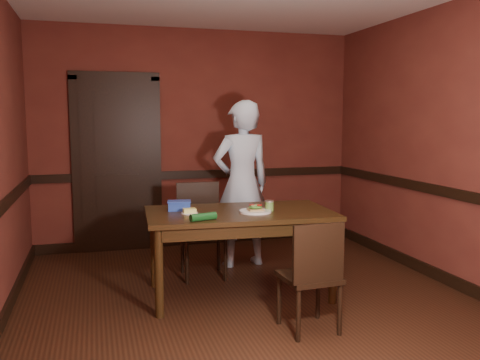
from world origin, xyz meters
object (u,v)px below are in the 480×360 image
sauce_jar (269,206)px  chair_near (309,275)px  dining_table (239,253)px  chair_far (203,231)px  person (242,184)px  cheese_saucer (190,212)px  food_tub (179,205)px  sandwich_plate (255,210)px

sauce_jar → chair_near: bearing=-87.8°
chair_near → dining_table: bearing=-75.2°
sauce_jar → chair_far: bearing=125.2°
chair_far → chair_near: 1.58m
dining_table → person: size_ratio=0.92×
person → cheese_saucer: size_ratio=12.21×
cheese_saucer → person: bearing=50.8°
cheese_saucer → chair_near: bearing=-50.0°
chair_near → food_tub: food_tub is taller
cheese_saucer → food_tub: food_tub is taller
chair_far → person: person is taller
dining_table → person: 1.08m
dining_table → sauce_jar: 0.51m
food_tub → sauce_jar: bearing=-8.3°
person → sandwich_plate: 1.03m
dining_table → food_tub: size_ratio=7.25×
dining_table → food_tub: bearing=163.6°
chair_near → sandwich_plate: size_ratio=3.04×
person → cheese_saucer: person is taller
dining_table → person: (0.29, 0.91, 0.51)m
chair_far → chair_near: bearing=-68.3°
sauce_jar → cheese_saucer: 0.72m
chair_far → sauce_jar: (0.47, -0.67, 0.35)m
dining_table → chair_far: 0.64m
person → food_tub: person is taller
chair_far → sandwich_plate: (0.33, -0.70, 0.32)m
sauce_jar → cheese_saucer: sauce_jar is taller
chair_far → sauce_jar: chair_far is taller
chair_near → sauce_jar: 0.92m
person → sauce_jar: bearing=81.4°
chair_near → cheese_saucer: (-0.75, 0.89, 0.36)m
person → chair_far: bearing=24.9°
chair_near → sauce_jar: (-0.03, 0.83, 0.39)m
sandwich_plate → cheese_saucer: size_ratio=1.92×
chair_far → chair_near: chair_far is taller
chair_far → person: size_ratio=0.53×
chair_near → person: (-0.01, 1.80, 0.47)m
sauce_jar → sandwich_plate: bearing=-165.8°
chair_far → cheese_saucer: (-0.25, -0.60, 0.32)m
dining_table → sandwich_plate: (0.12, -0.10, 0.41)m
sandwich_plate → food_tub: size_ratio=1.24×
chair_near → person: person is taller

